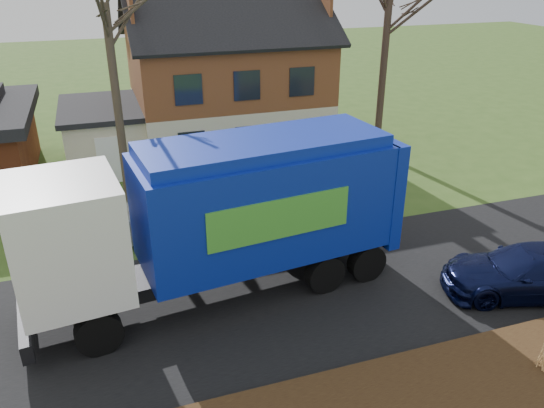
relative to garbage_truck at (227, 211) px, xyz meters
name	(u,v)px	position (x,y,z in m)	size (l,w,h in m)	color
ground	(281,297)	(1.32, -0.83, -2.66)	(120.00, 120.00, 0.00)	#33501A
road	(281,297)	(1.32, -0.83, -2.65)	(80.00, 7.00, 0.02)	black
main_house	(217,70)	(2.81, 13.08, 1.37)	(12.95, 8.95, 9.26)	beige
garbage_truck	(227,211)	(0.00, 0.00, 0.00)	(11.03, 4.07, 4.62)	black
silver_sedan	(111,225)	(-3.15, 4.10, -1.95)	(1.50, 4.31, 1.42)	#ADAFB5
navy_wagon	(531,271)	(8.36, -2.93, -1.93)	(2.06, 5.06, 1.47)	black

